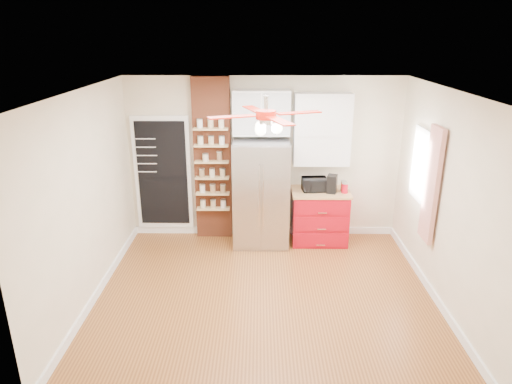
{
  "coord_description": "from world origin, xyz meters",
  "views": [
    {
      "loc": [
        -0.07,
        -5.33,
        3.35
      ],
      "look_at": [
        -0.13,
        0.9,
        1.15
      ],
      "focal_mm": 32.0,
      "sensor_mm": 36.0,
      "label": 1
    }
  ],
  "objects_px": {
    "fridge": "(261,193)",
    "ceiling_fan": "(266,115)",
    "toaster_oven": "(315,184)",
    "pantry_jar_oats": "(206,158)",
    "coffee_maker": "(332,184)",
    "canister_left": "(345,188)",
    "red_cabinet": "(319,216)"
  },
  "relations": [
    {
      "from": "coffee_maker",
      "to": "canister_left",
      "type": "bearing_deg",
      "value": 13.07
    },
    {
      "from": "fridge",
      "to": "toaster_oven",
      "type": "height_order",
      "value": "fridge"
    },
    {
      "from": "coffee_maker",
      "to": "pantry_jar_oats",
      "type": "height_order",
      "value": "pantry_jar_oats"
    },
    {
      "from": "toaster_oven",
      "to": "coffee_maker",
      "type": "height_order",
      "value": "coffee_maker"
    },
    {
      "from": "pantry_jar_oats",
      "to": "red_cabinet",
      "type": "bearing_deg",
      "value": -2.18
    },
    {
      "from": "coffee_maker",
      "to": "canister_left",
      "type": "height_order",
      "value": "coffee_maker"
    },
    {
      "from": "fridge",
      "to": "ceiling_fan",
      "type": "xyz_separation_m",
      "value": [
        0.05,
        -1.63,
        1.55
      ]
    },
    {
      "from": "red_cabinet",
      "to": "canister_left",
      "type": "relative_size",
      "value": 6.04
    },
    {
      "from": "pantry_jar_oats",
      "to": "canister_left",
      "type": "bearing_deg",
      "value": -4.28
    },
    {
      "from": "ceiling_fan",
      "to": "pantry_jar_oats",
      "type": "height_order",
      "value": "ceiling_fan"
    },
    {
      "from": "fridge",
      "to": "coffee_maker",
      "type": "relative_size",
      "value": 5.97
    },
    {
      "from": "ceiling_fan",
      "to": "canister_left",
      "type": "relative_size",
      "value": 8.99
    },
    {
      "from": "coffee_maker",
      "to": "fridge",
      "type": "bearing_deg",
      "value": -164.96
    },
    {
      "from": "coffee_maker",
      "to": "ceiling_fan",
      "type": "bearing_deg",
      "value": -107.49
    },
    {
      "from": "fridge",
      "to": "red_cabinet",
      "type": "relative_size",
      "value": 1.86
    },
    {
      "from": "coffee_maker",
      "to": "canister_left",
      "type": "distance_m",
      "value": 0.22
    },
    {
      "from": "ceiling_fan",
      "to": "pantry_jar_oats",
      "type": "distance_m",
      "value": 2.22
    },
    {
      "from": "ceiling_fan",
      "to": "toaster_oven",
      "type": "bearing_deg",
      "value": 64.09
    },
    {
      "from": "toaster_oven",
      "to": "red_cabinet",
      "type": "bearing_deg",
      "value": -6.51
    },
    {
      "from": "coffee_maker",
      "to": "canister_left",
      "type": "relative_size",
      "value": 1.88
    },
    {
      "from": "fridge",
      "to": "canister_left",
      "type": "height_order",
      "value": "fridge"
    },
    {
      "from": "canister_left",
      "to": "red_cabinet",
      "type": "bearing_deg",
      "value": 165.4
    },
    {
      "from": "ceiling_fan",
      "to": "pantry_jar_oats",
      "type": "bearing_deg",
      "value": 118.38
    },
    {
      "from": "fridge",
      "to": "ceiling_fan",
      "type": "height_order",
      "value": "ceiling_fan"
    },
    {
      "from": "red_cabinet",
      "to": "coffee_maker",
      "type": "height_order",
      "value": "coffee_maker"
    },
    {
      "from": "ceiling_fan",
      "to": "coffee_maker",
      "type": "distance_m",
      "value": 2.37
    },
    {
      "from": "pantry_jar_oats",
      "to": "coffee_maker",
      "type": "bearing_deg",
      "value": -4.35
    },
    {
      "from": "fridge",
      "to": "canister_left",
      "type": "relative_size",
      "value": 11.24
    },
    {
      "from": "ceiling_fan",
      "to": "pantry_jar_oats",
      "type": "xyz_separation_m",
      "value": [
        -0.95,
        1.75,
        -0.99
      ]
    },
    {
      "from": "fridge",
      "to": "canister_left",
      "type": "distance_m",
      "value": 1.34
    },
    {
      "from": "fridge",
      "to": "ceiling_fan",
      "type": "bearing_deg",
      "value": -88.24
    },
    {
      "from": "coffee_maker",
      "to": "pantry_jar_oats",
      "type": "bearing_deg",
      "value": -167.63
    }
  ]
}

